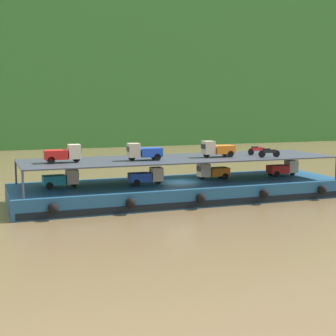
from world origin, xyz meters
name	(u,v)px	position (x,y,z in m)	size (l,w,h in m)	color
ground_plane	(180,199)	(0.00, 0.00, 0.00)	(400.00, 400.00, 0.00)	brown
hillside_far_bank	(55,55)	(0.00, 71.78, 18.30)	(125.74, 41.09, 32.49)	#33702D
cargo_barge	(180,191)	(0.00, -0.04, 0.75)	(27.69, 8.69, 1.50)	navy
cargo_rack	(180,159)	(0.00, 0.00, 3.44)	(26.09, 7.29, 2.00)	#383D47
mini_truck_lower_stern	(61,179)	(-9.80, 0.35, 2.19)	(2.74, 1.20, 1.38)	teal
mini_truck_lower_aft	(146,176)	(-3.16, -0.58, 2.19)	(2.77, 1.25, 1.38)	#1E47B7
mini_truck_lower_mid	(212,171)	(3.16, 0.42, 2.19)	(2.74, 1.21, 1.38)	orange
mini_truck_lower_fore	(283,168)	(10.03, 0.07, 2.19)	(2.77, 1.26, 1.38)	red
mini_truck_upper_stern	(63,154)	(-9.67, -0.16, 4.19)	(2.76, 1.24, 1.38)	red
mini_truck_upper_mid	(144,152)	(-3.39, -0.71, 4.19)	(2.79, 1.29, 1.38)	#1E47B7
mini_truck_upper_fore	(217,149)	(3.18, -0.46, 4.19)	(2.74, 1.20, 1.38)	orange
motorcycle_upper_port	(269,152)	(7.14, -2.18, 3.93)	(1.90, 0.55, 0.87)	black
motorcycle_upper_centre	(257,150)	(7.24, 0.00, 3.93)	(1.90, 0.55, 0.87)	black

